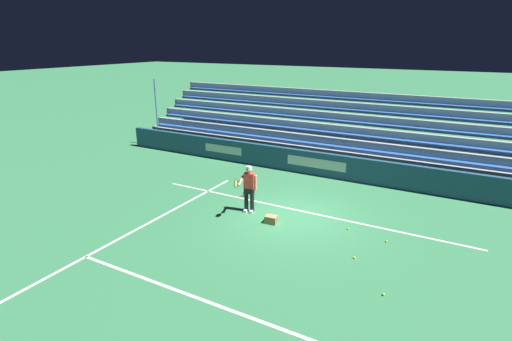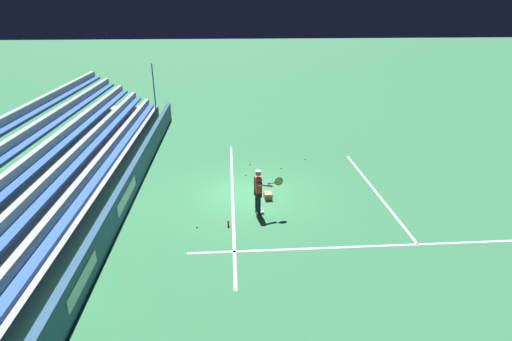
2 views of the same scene
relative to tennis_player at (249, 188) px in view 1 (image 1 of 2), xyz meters
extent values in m
plane|color=#337A4C|center=(-1.61, -0.46, -0.89)|extent=(160.00, 160.00, 0.00)
cube|color=white|center=(-1.61, -0.96, -0.89)|extent=(12.00, 0.10, 0.01)
cube|color=white|center=(2.50, 3.54, -0.89)|extent=(0.10, 12.00, 0.01)
cube|color=white|center=(-1.61, 5.04, -0.89)|extent=(8.22, 0.10, 0.01)
cube|color=navy|center=(-1.61, -5.08, -0.34)|extent=(24.12, 0.24, 1.10)
cube|color=silver|center=(-0.65, -4.95, -0.29)|extent=(2.80, 0.01, 0.44)
cube|color=silver|center=(4.39, -4.95, -0.29)|extent=(2.20, 0.01, 0.40)
cube|color=#9EA3A8|center=(-1.61, -7.68, -0.34)|extent=(22.92, 4.00, 1.10)
cube|color=#2D5BAD|center=(-1.61, -6.08, 0.29)|extent=(22.46, 0.40, 0.12)
cube|color=#9EA3A8|center=(-1.61, -6.36, 0.43)|extent=(22.92, 0.24, 0.45)
cube|color=#2D5BAD|center=(-1.61, -6.88, 0.74)|extent=(22.46, 0.40, 0.12)
cube|color=#9EA3A8|center=(-1.61, -7.16, 0.88)|extent=(22.92, 0.24, 0.45)
cube|color=#2D5BAD|center=(-1.61, -7.68, 1.19)|extent=(22.46, 0.40, 0.12)
cube|color=#9EA3A8|center=(-1.61, -7.96, 1.33)|extent=(22.92, 0.24, 0.45)
cube|color=#2D5BAD|center=(-1.61, -8.48, 1.64)|extent=(22.46, 0.40, 0.12)
cube|color=#9EA3A8|center=(-1.61, -8.76, 1.78)|extent=(22.92, 0.24, 0.45)
cube|color=#2D5BAD|center=(-1.61, -9.28, 2.09)|extent=(22.46, 0.40, 0.12)
cube|color=#9EA3A8|center=(-1.61, -9.56, 2.23)|extent=(22.92, 0.24, 0.45)
cylinder|color=#4C70B2|center=(9.50, -5.78, 1.03)|extent=(0.08, 0.08, 3.85)
cylinder|color=black|center=(-0.11, -0.05, -0.45)|extent=(0.15, 0.15, 0.88)
cylinder|color=black|center=(0.11, 0.00, -0.45)|extent=(0.15, 0.15, 0.88)
cube|color=white|center=(-0.12, 0.01, -0.85)|extent=(0.17, 0.30, 0.09)
cube|color=white|center=(0.09, 0.05, -0.85)|extent=(0.17, 0.30, 0.09)
cube|color=black|center=(0.00, -0.03, -0.09)|extent=(0.38, 0.29, 0.20)
cube|color=red|center=(0.00, -0.03, 0.28)|extent=(0.40, 0.29, 0.58)
sphere|color=tan|center=(0.00, -0.02, 0.71)|extent=(0.21, 0.21, 0.21)
cylinder|color=white|center=(0.00, -0.02, 0.80)|extent=(0.20, 0.20, 0.05)
cylinder|color=tan|center=(-0.24, -0.08, 0.24)|extent=(0.09, 0.09, 0.56)
cylinder|color=tan|center=(0.19, 0.22, 0.33)|extent=(0.22, 0.59, 0.24)
cylinder|color=black|center=(0.14, 0.46, 0.38)|extent=(0.10, 0.30, 0.03)
torus|color=black|center=(0.08, 0.73, 0.42)|extent=(0.09, 0.31, 0.31)
cylinder|color=#D6D14C|center=(0.08, 0.73, 0.42)|extent=(0.07, 0.26, 0.27)
cube|color=#A87F51|center=(-1.14, 0.46, -0.76)|extent=(0.43, 0.34, 0.26)
sphere|color=#CCE533|center=(0.94, -2.24, -0.86)|extent=(0.07, 0.07, 0.07)
sphere|color=#CCE533|center=(-4.27, 1.39, -0.86)|extent=(0.07, 0.07, 0.07)
sphere|color=#CCE533|center=(-5.38, 2.75, -0.86)|extent=(0.07, 0.07, 0.07)
sphere|color=#CCE533|center=(-3.58, -0.33, -0.86)|extent=(0.07, 0.07, 0.07)
sphere|color=#CCE533|center=(-4.86, -0.06, -0.86)|extent=(0.07, 0.07, 0.07)
cylinder|color=#EA4C33|center=(0.90, -1.14, -0.78)|extent=(0.07, 0.07, 0.22)
camera|label=1|loc=(-6.69, 11.50, 5.02)|focal=28.00mm
camera|label=2|loc=(13.22, -1.00, 6.37)|focal=28.00mm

